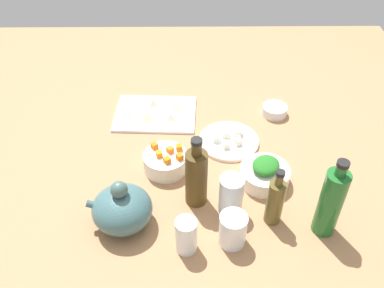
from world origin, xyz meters
The scene contains 30 objects.
tabletop centered at (0.00, 0.00, 1.50)cm, with size 190.00×190.00×3.00cm, color #A77850.
cutting_board centered at (13.19, -22.20, 3.50)cm, with size 29.15×21.66×1.00cm, color white.
plate_tofu centered at (-12.50, -6.47, 3.60)cm, with size 20.31×20.31×1.20cm, color white.
bowl_greens centered at (-21.83, 11.81, 5.53)cm, with size 15.08×15.08×5.06cm, color white.
bowl_carrots centered at (8.38, 5.90, 5.89)cm, with size 13.81×13.81×5.77cm, color white.
bowl_small_side centered at (-30.42, -22.11, 4.77)cm, with size 9.07×9.07×3.54cm, color silver.
teapot centered at (19.07, 27.42, 9.10)cm, with size 17.80×16.14×15.84cm.
bottle_0 centered at (-22.05, 26.59, 10.69)cm, with size 4.67×4.67×18.76cm.
bottle_1 centered at (-1.01, 19.23, 12.70)cm, with size 6.26×6.26×23.22cm.
bottle_2 centered at (-35.41, 29.94, 13.99)cm, with size 6.21×6.21×25.14cm.
drinking_glass_0 centered at (-10.57, 22.93, 9.14)cm, with size 6.87×6.87×12.29cm, color white.
drinking_glass_1 centered at (-10.23, 33.78, 7.88)cm, with size 7.34×7.34×9.75cm, color white.
drinking_glass_2 centered at (1.81, 35.86, 8.31)cm, with size 5.73×5.73×10.62cm, color white.
carrot_cube_0 centered at (3.82, 7.80, 9.67)cm, with size 1.80×1.80×1.80cm, color orange.
carrot_cube_1 centered at (4.06, 3.59, 9.67)cm, with size 1.80×1.80×1.80cm, color orange.
carrot_cube_2 centered at (10.13, 6.55, 9.67)cm, with size 1.80×1.80×1.80cm, color orange.
carrot_cube_3 centered at (7.58, 9.33, 9.67)cm, with size 1.80×1.80×1.80cm, color orange.
carrot_cube_4 centered at (11.77, 2.72, 9.67)cm, with size 1.80×1.80×1.80cm, color orange.
carrot_cube_5 centered at (6.81, 4.63, 9.67)cm, with size 1.80×1.80×1.80cm, color orange.
chopped_greens_mound centered at (-21.83, 11.81, 9.73)cm, with size 8.92×7.81×3.34cm, color #257122.
tofu_cube_0 centered at (-11.62, -8.31, 5.30)cm, with size 2.20×2.20×2.20cm, color white.
tofu_cube_1 centered at (-15.99, -8.81, 5.30)cm, with size 2.20×2.20×2.20cm, color silver.
tofu_cube_2 centered at (-15.33, -4.12, 5.30)cm, with size 2.20×2.20×2.20cm, color white.
tofu_cube_3 centered at (-11.08, -2.47, 5.30)cm, with size 2.20×2.20×2.20cm, color white.
tofu_cube_4 centered at (-8.40, -5.76, 5.30)cm, with size 2.20×2.20×2.20cm, color white.
dumpling_0 centered at (14.30, -26.43, 5.52)cm, with size 4.12×3.68×3.04cm, color beige.
dumpling_1 centered at (7.68, -18.27, 5.20)cm, with size 4.05×3.46×2.41cm, color beige.
dumpling_2 centered at (22.91, -19.51, 5.01)cm, with size 5.47×4.87×2.03cm, color beige.
dumpling_3 centered at (6.79, -23.69, 5.46)cm, with size 5.52×5.14×2.92cm, color beige.
dumpling_4 centered at (15.74, -18.04, 5.43)cm, with size 4.56×4.38×2.86cm, color beige.
Camera 1 is at (0.98, 100.67, 95.70)cm, focal length 39.09 mm.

